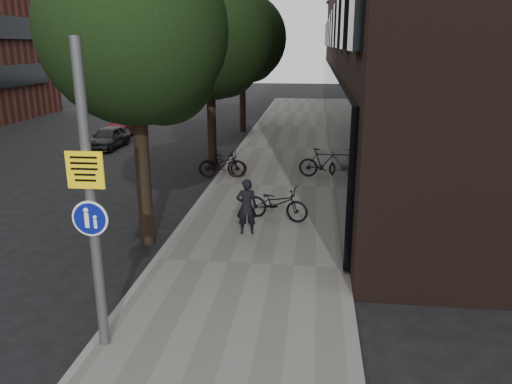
# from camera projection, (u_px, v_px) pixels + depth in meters

# --- Properties ---
(ground) EXTENTS (120.00, 120.00, 0.00)m
(ground) POSITION_uv_depth(u_px,v_px,m) (211.00, 352.00, 8.42)
(ground) COLOR black
(ground) RESTS_ON ground
(sidewalk) EXTENTS (4.50, 60.00, 0.12)m
(sidewalk) POSITION_uv_depth(u_px,v_px,m) (274.00, 187.00, 17.90)
(sidewalk) COLOR slate
(sidewalk) RESTS_ON ground
(curb_edge) EXTENTS (0.15, 60.00, 0.13)m
(curb_edge) POSITION_uv_depth(u_px,v_px,m) (213.00, 185.00, 18.15)
(curb_edge) COLOR slate
(curb_edge) RESTS_ON ground
(street_tree_near) EXTENTS (4.40, 4.40, 7.50)m
(street_tree_near) POSITION_uv_depth(u_px,v_px,m) (139.00, 39.00, 11.67)
(street_tree_near) COLOR black
(street_tree_near) RESTS_ON ground
(street_tree_mid) EXTENTS (5.00, 5.00, 7.80)m
(street_tree_mid) POSITION_uv_depth(u_px,v_px,m) (212.00, 41.00, 19.76)
(street_tree_mid) COLOR black
(street_tree_mid) RESTS_ON ground
(street_tree_far) EXTENTS (5.00, 5.00, 7.80)m
(street_tree_far) POSITION_uv_depth(u_px,v_px,m) (244.00, 42.00, 28.33)
(street_tree_far) COLOR black
(street_tree_far) RESTS_ON ground
(signpost) EXTENTS (0.58, 0.17, 4.99)m
(signpost) POSITION_uv_depth(u_px,v_px,m) (91.00, 202.00, 7.75)
(signpost) COLOR #595B5E
(signpost) RESTS_ON sidewalk
(pedestrian) EXTENTS (0.60, 0.45, 1.51)m
(pedestrian) POSITION_uv_depth(u_px,v_px,m) (247.00, 207.00, 13.14)
(pedestrian) COLOR black
(pedestrian) RESTS_ON sidewalk
(parked_bike_facade_near) EXTENTS (2.00, 1.14, 0.99)m
(parked_bike_facade_near) POSITION_uv_depth(u_px,v_px,m) (276.00, 203.00, 14.28)
(parked_bike_facade_near) COLOR black
(parked_bike_facade_near) RESTS_ON sidewalk
(parked_bike_facade_far) EXTENTS (1.90, 0.74, 1.11)m
(parked_bike_facade_far) POSITION_uv_depth(u_px,v_px,m) (323.00, 163.00, 18.78)
(parked_bike_facade_far) COLOR black
(parked_bike_facade_far) RESTS_ON sidewalk
(parked_bike_curb_near) EXTENTS (1.90, 0.92, 0.96)m
(parked_bike_curb_near) POSITION_uv_depth(u_px,v_px,m) (223.00, 164.00, 18.94)
(parked_bike_curb_near) COLOR black
(parked_bike_curb_near) RESTS_ON sidewalk
(parked_bike_curb_far) EXTENTS (1.80, 0.61, 1.07)m
(parked_bike_curb_far) POSITION_uv_depth(u_px,v_px,m) (222.00, 164.00, 18.82)
(parked_bike_curb_far) COLOR black
(parked_bike_curb_far) RESTS_ON sidewalk
(parked_car_near) EXTENTS (1.34, 3.20, 1.08)m
(parked_car_near) POSITION_uv_depth(u_px,v_px,m) (108.00, 137.00, 24.70)
(parked_car_near) COLOR black
(parked_car_near) RESTS_ON ground
(parked_car_mid) EXTENTS (1.39, 3.35, 1.08)m
(parked_car_mid) POSITION_uv_depth(u_px,v_px,m) (126.00, 126.00, 28.30)
(parked_car_mid) COLOR #50161F
(parked_car_mid) RESTS_ON ground
(parked_car_far) EXTENTS (1.71, 3.77, 1.07)m
(parked_car_far) POSITION_uv_depth(u_px,v_px,m) (164.00, 106.00, 36.98)
(parked_car_far) COLOR #191E2E
(parked_car_far) RESTS_ON ground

